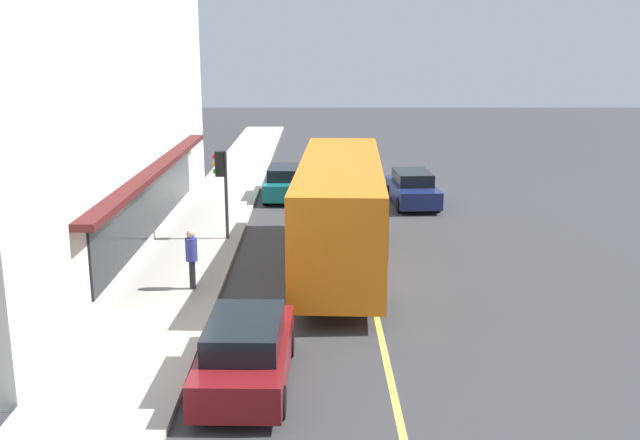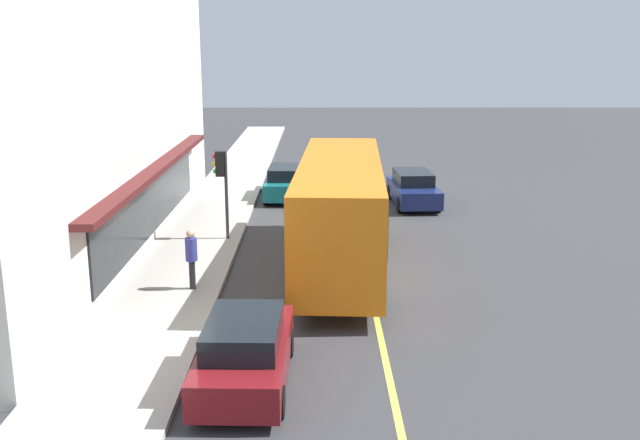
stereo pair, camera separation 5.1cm
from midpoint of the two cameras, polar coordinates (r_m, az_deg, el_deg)
The scene contains 9 objects.
ground at distance 22.31m, azimuth 3.78°, elevation -4.66°, with size 120.00×120.00×0.00m, color #38383A.
sidewalk at distance 22.65m, azimuth -11.42°, elevation -4.42°, with size 80.00×3.11×0.15m, color #B2ADA3.
lane_centre_stripe at distance 22.31m, azimuth 3.78°, elevation -4.65°, with size 36.00×0.16×0.01m, color #D8D14C.
bus at distance 22.81m, azimuth 1.55°, elevation 0.96°, with size 11.24×3.05×3.50m.
traffic_light at distance 25.93m, azimuth -7.91°, elevation 3.65°, with size 0.30×0.52×3.20m.
car_navy at distance 32.35m, azimuth 7.33°, elevation 2.47°, with size 4.39×2.05×1.52m.
car_maroon at distance 15.50m, azimuth -6.01°, elevation -10.36°, with size 4.34×1.95×1.52m.
car_teal at distance 33.55m, azimuth -2.81°, elevation 2.98°, with size 4.34×1.93×1.52m.
pedestrian_by_curb at distance 20.94m, azimuth -10.24°, elevation -2.64°, with size 0.34×0.34×1.76m.
Camera 1 is at (-21.09, 1.60, 7.10)m, focal length 40.30 mm.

